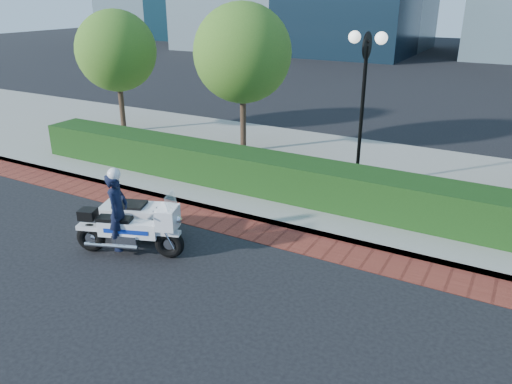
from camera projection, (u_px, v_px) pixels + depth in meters
The scene contains 8 objects.
ground at pixel (230, 261), 10.53m from camera, with size 120.00×120.00×0.00m, color black.
brick_strip at pixel (264, 233), 11.74m from camera, with size 60.00×1.00×0.01m, color maroon.
sidewalk at pixel (333, 174), 15.36m from camera, with size 60.00×8.00×0.15m, color gray.
hedge_main at pixel (301, 180), 13.20m from camera, with size 18.00×1.20×1.00m, color black.
lamppost at pixel (364, 86), 13.18m from camera, with size 1.02×0.70×4.21m.
tree_a at pixel (116, 51), 18.66m from camera, with size 3.00×3.00×4.58m.
tree_b at pixel (242, 53), 16.09m from camera, with size 3.20×3.20×4.89m.
police_motorcycle at pixel (130, 219), 10.90m from camera, with size 2.48×1.81×1.96m.
Camera 1 is at (4.98, -7.78, 5.29)m, focal length 35.00 mm.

